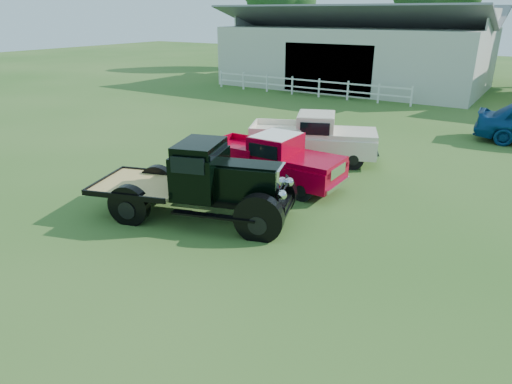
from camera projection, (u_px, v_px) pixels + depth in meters
The scene contains 8 objects.
ground at pixel (222, 247), 10.91m from camera, with size 120.00×120.00×0.00m, color #29581B.
shed_left at pixel (356, 47), 33.72m from camera, with size 18.80×10.20×5.60m, color beige, non-canonical shape.
fence_rail at pixel (305, 87), 30.35m from camera, with size 14.20×0.16×1.20m, color white, non-canonical shape.
tree_a at pixel (276, 12), 43.83m from camera, with size 6.30×6.30×10.50m, color black, non-canonical shape.
tree_b at pixel (429, 5), 37.38m from camera, with size 6.90×6.90×11.50m, color black, non-canonical shape.
vintage_flatbed at pixel (197, 181), 12.09m from camera, with size 5.37×2.13×2.13m, color black, non-canonical shape.
red_pickup at pixel (273, 159), 14.57m from camera, with size 4.63×1.78×1.69m, color #A6001C, non-canonical shape.
white_pickup at pixel (313, 138), 16.90m from camera, with size 4.78×1.85×1.76m, color beige, non-canonical shape.
Camera 1 is at (5.92, -7.68, 5.23)m, focal length 32.00 mm.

